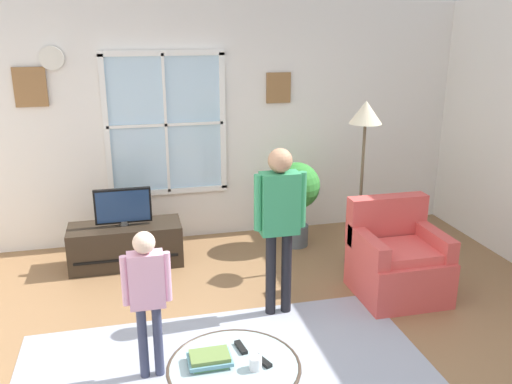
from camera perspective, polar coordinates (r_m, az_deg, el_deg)
The scene contains 14 objects.
ground_plane at distance 4.03m, azimuth -1.19°, elevation -19.41°, with size 6.90×6.17×0.02m, color olive.
back_wall at distance 6.13m, azimuth -7.15°, elevation 7.21°, with size 6.30×0.17×2.66m.
tv_stand at distance 5.75m, azimuth -13.60°, elevation -5.45°, with size 1.14×0.47×0.43m.
television at distance 5.60m, azimuth -13.90°, elevation -1.47°, with size 0.56×0.08×0.39m.
armchair at distance 5.14m, azimuth 14.71°, elevation -7.07°, with size 0.76×0.74×0.87m.
coffee_table at distance 3.39m, azimuth -2.34°, elevation -18.27°, with size 0.81×0.81×0.46m.
book_stack at distance 3.38m, azimuth -4.92°, elevation -17.20°, with size 0.26×0.18×0.07m.
cup at distance 3.33m, azimuth -0.06°, elevation -17.65°, with size 0.08×0.08×0.08m, color white.
remote_near_books at distance 3.39m, azimuth 0.71°, elevation -17.47°, with size 0.04×0.14×0.02m, color black.
remote_near_cup at distance 3.51m, azimuth -1.61°, elevation -16.12°, with size 0.04×0.14×0.02m, color black.
person_pink_shirt at distance 3.78m, azimuth -11.48°, elevation -9.98°, with size 0.33×0.15×1.10m.
person_green_shirt at distance 4.43m, azimuth 2.50°, elevation -2.25°, with size 0.44×0.20×1.46m.
potted_plant_by_window at distance 5.95m, azimuth 4.31°, elevation 0.02°, with size 0.51×0.51×0.96m.
floor_lamp at distance 5.36m, azimuth 11.45°, elevation 6.52°, with size 0.32×0.32×1.70m.
Camera 1 is at (-0.68, -3.15, 2.41)m, focal length 37.77 mm.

